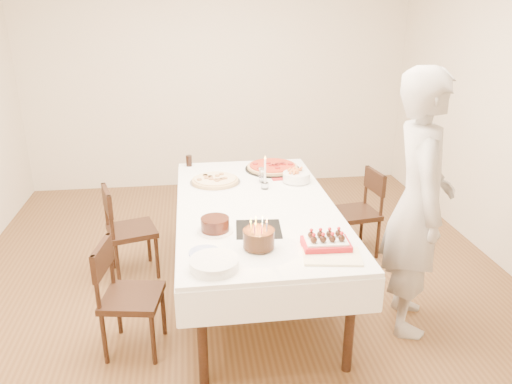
{
  "coord_description": "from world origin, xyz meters",
  "views": [
    {
      "loc": [
        -0.35,
        -3.43,
        2.15
      ],
      "look_at": [
        0.1,
        -0.08,
        0.85
      ],
      "focal_mm": 35.0,
      "sensor_mm": 36.0,
      "label": 1
    }
  ],
  "objects": [
    {
      "name": "floor",
      "position": [
        0.0,
        0.0,
        0.0
      ],
      "size": [
        5.0,
        5.0,
        0.0
      ],
      "primitive_type": "plane",
      "color": "brown",
      "rests_on": "ground"
    },
    {
      "name": "wall_back",
      "position": [
        0.0,
        2.5,
        1.35
      ],
      "size": [
        4.5,
        0.04,
        2.7
      ],
      "primitive_type": "cube",
      "color": "beige",
      "rests_on": "floor"
    },
    {
      "name": "wall_front",
      "position": [
        0.0,
        -2.5,
        1.35
      ],
      "size": [
        4.5,
        0.04,
        2.7
      ],
      "primitive_type": "cube",
      "color": "beige",
      "rests_on": "floor"
    },
    {
      "name": "dining_table",
      "position": [
        0.1,
        -0.08,
        0.38
      ],
      "size": [
        1.64,
        2.36,
        0.75
      ],
      "primitive_type": "cube",
      "rotation": [
        0.0,
        0.0,
        0.25
      ],
      "color": "white",
      "rests_on": "floor"
    },
    {
      "name": "chair_right_savory",
      "position": [
        1.07,
        0.48,
        0.39
      ],
      "size": [
        0.45,
        0.45,
        0.78
      ],
      "primitive_type": null,
      "rotation": [
        0.0,
        0.0,
        0.14
      ],
      "color": "black",
      "rests_on": "floor"
    },
    {
      "name": "chair_left_savory",
      "position": [
        -0.86,
        0.36,
        0.39
      ],
      "size": [
        0.5,
        0.5,
        0.79
      ],
      "primitive_type": null,
      "rotation": [
        0.0,
        0.0,
        3.42
      ],
      "color": "black",
      "rests_on": "floor"
    },
    {
      "name": "chair_left_dessert",
      "position": [
        -0.77,
        -0.63,
        0.38
      ],
      "size": [
        0.45,
        0.45,
        0.77
      ],
      "primitive_type": null,
      "rotation": [
        0.0,
        0.0,
        2.98
      ],
      "color": "black",
      "rests_on": "floor"
    },
    {
      "name": "person",
      "position": [
        1.11,
        -0.58,
        0.9
      ],
      "size": [
        0.58,
        0.74,
        1.79
      ],
      "primitive_type": "imported",
      "rotation": [
        0.0,
        0.0,
        1.31
      ],
      "color": "beige",
      "rests_on": "floor"
    },
    {
      "name": "pizza_white",
      "position": [
        -0.17,
        0.42,
        0.77
      ],
      "size": [
        0.49,
        0.49,
        0.04
      ],
      "primitive_type": "cylinder",
      "rotation": [
        0.0,
        0.0,
        -0.21
      ],
      "color": "beige",
      "rests_on": "dining_table"
    },
    {
      "name": "pizza_pepperoni",
      "position": [
        0.35,
        0.71,
        0.77
      ],
      "size": [
        0.56,
        0.56,
        0.04
      ],
      "primitive_type": "cylinder",
      "rotation": [
        0.0,
        0.0,
        0.17
      ],
      "color": "red",
      "rests_on": "dining_table"
    },
    {
      "name": "red_placemat",
      "position": [
        0.43,
        0.54,
        0.75
      ],
      "size": [
        0.28,
        0.28,
        0.01
      ],
      "primitive_type": "cube",
      "rotation": [
        0.0,
        0.0,
        0.09
      ],
      "color": "#B21E1E",
      "rests_on": "dining_table"
    },
    {
      "name": "pasta_bowl",
      "position": [
        0.5,
        0.36,
        0.79
      ],
      "size": [
        0.29,
        0.29,
        0.07
      ],
      "primitive_type": "cylinder",
      "rotation": [
        0.0,
        0.0,
        -0.35
      ],
      "color": "white",
      "rests_on": "dining_table"
    },
    {
      "name": "taper_candle",
      "position": [
        0.22,
        0.24,
        0.89
      ],
      "size": [
        0.07,
        0.07,
        0.27
      ],
      "primitive_type": "cylinder",
      "rotation": [
        0.0,
        0.0,
        -0.31
      ],
      "color": "white",
      "rests_on": "dining_table"
    },
    {
      "name": "shaker_pair",
      "position": [
        0.21,
        0.38,
        0.81
      ],
      "size": [
        0.12,
        0.12,
        0.12
      ],
      "primitive_type": null,
      "rotation": [
        0.0,
        0.0,
        0.26
      ],
      "color": "white",
      "rests_on": "dining_table"
    },
    {
      "name": "cola_glass",
      "position": [
        -0.38,
        0.91,
        0.8
      ],
      "size": [
        0.07,
        0.07,
        0.1
      ],
      "primitive_type": "cylinder",
      "rotation": [
        0.0,
        0.0,
        -0.27
      ],
      "color": "black",
      "rests_on": "dining_table"
    },
    {
      "name": "layer_cake",
      "position": [
        -0.22,
        -0.5,
        0.8
      ],
      "size": [
        0.31,
        0.31,
        0.1
      ],
      "primitive_type": "cylinder",
      "rotation": [
        0.0,
        0.0,
        -0.39
      ],
      "color": "black",
      "rests_on": "dining_table"
    },
    {
      "name": "cake_board",
      "position": [
        0.06,
        -0.5,
        0.75
      ],
      "size": [
        0.32,
        0.32,
        0.01
      ],
      "primitive_type": "cube",
      "rotation": [
        0.0,
        0.0,
        -0.09
      ],
      "color": "black",
      "rests_on": "dining_table"
    },
    {
      "name": "birthday_cake",
      "position": [
        0.03,
        -0.76,
        0.85
      ],
      "size": [
        0.24,
        0.24,
        0.17
      ],
      "primitive_type": "cylinder",
      "rotation": [
        0.0,
        0.0,
        0.33
      ],
      "color": "#38210F",
      "rests_on": "dining_table"
    },
    {
      "name": "strawberry_box",
      "position": [
        0.43,
        -0.82,
        0.79
      ],
      "size": [
        0.29,
        0.2,
        0.07
      ],
      "primitive_type": null,
      "rotation": [
        0.0,
        0.0,
        -0.05
      ],
      "color": "#A8131B",
      "rests_on": "dining_table"
    },
    {
      "name": "box_lid",
      "position": [
        0.43,
        -0.93,
        0.75
      ],
      "size": [
        0.37,
        0.27,
        0.03
      ],
      "primitive_type": "cube",
      "rotation": [
        0.0,
        0.0,
        -0.17
      ],
      "color": "beige",
      "rests_on": "dining_table"
    },
    {
      "name": "plate_stack",
      "position": [
        -0.25,
        -0.97,
        0.78
      ],
      "size": [
        0.34,
        0.34,
        0.06
      ],
      "primitive_type": "cylinder",
      "rotation": [
        0.0,
        0.0,
        0.27
      ],
      "color": "white",
      "rests_on": "dining_table"
    },
    {
      "name": "china_plate",
      "position": [
        -0.3,
        -0.78,
        0.75
      ],
      "size": [
        0.23,
        0.23,
        0.01
      ],
      "primitive_type": "cylinder",
      "rotation": [
        0.0,
        0.0,
        0.22
      ],
      "color": "white",
      "rests_on": "dining_table"
    }
  ]
}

